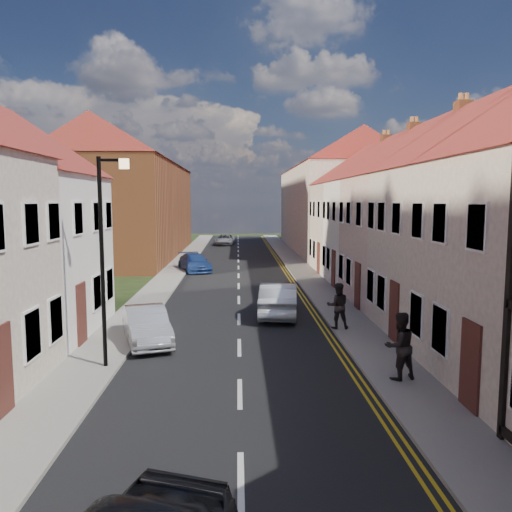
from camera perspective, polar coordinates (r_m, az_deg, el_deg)
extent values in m
cube|color=black|center=(24.71, -1.98, -5.06)|extent=(7.00, 90.00, 0.02)
cube|color=#9B938D|center=(25.08, -12.12, -4.91)|extent=(1.80, 90.00, 0.12)
cube|color=#9B938D|center=(25.10, 8.15, -4.83)|extent=(1.80, 90.00, 0.12)
cube|color=#AB9D90|center=(20.12, 25.56, 0.31)|extent=(8.00, 5.00, 6.00)
cube|color=tan|center=(25.01, 19.84, 1.62)|extent=(8.00, 5.80, 6.00)
cube|color=brown|center=(23.06, 22.53, 14.11)|extent=(0.60, 0.60, 1.60)
cube|color=white|center=(30.07, 16.01, 2.49)|extent=(8.00, 5.00, 6.00)
cube|color=brown|center=(28.40, 17.55, 12.74)|extent=(0.60, 0.60, 1.60)
cube|color=#AB9D90|center=(35.23, 13.29, 3.10)|extent=(8.00, 5.80, 6.00)
cube|color=brown|center=(33.14, 14.60, 11.87)|extent=(0.60, 0.60, 1.60)
cube|color=#AB9D90|center=(50.11, 8.68, 5.26)|extent=(8.00, 24.00, 8.00)
cube|color=brown|center=(45.19, -13.98, 5.03)|extent=(8.00, 24.00, 8.00)
cylinder|color=black|center=(14.85, -17.17, -0.82)|extent=(0.12, 0.12, 6.00)
cube|color=black|center=(14.69, -16.21, 10.48)|extent=(0.70, 0.08, 0.08)
cube|color=#FFD899|center=(14.61, -14.84, 10.15)|extent=(0.25, 0.15, 0.28)
imported|color=#A7A8AE|center=(17.73, -12.43, -7.74)|extent=(2.43, 4.04, 1.26)
imported|color=navy|center=(34.94, -7.03, -0.75)|extent=(2.94, 4.48, 1.21)
imported|color=#A0A2A7|center=(55.35, -3.61, 1.89)|extent=(2.36, 4.46, 1.20)
imported|color=black|center=(14.08, 16.08, -9.84)|extent=(1.06, 0.93, 1.83)
imported|color=#B8BCC1|center=(21.33, 2.61, -4.96)|extent=(1.98, 4.49, 1.43)
imported|color=black|center=(19.01, 9.33, -5.62)|extent=(0.86, 0.68, 1.72)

